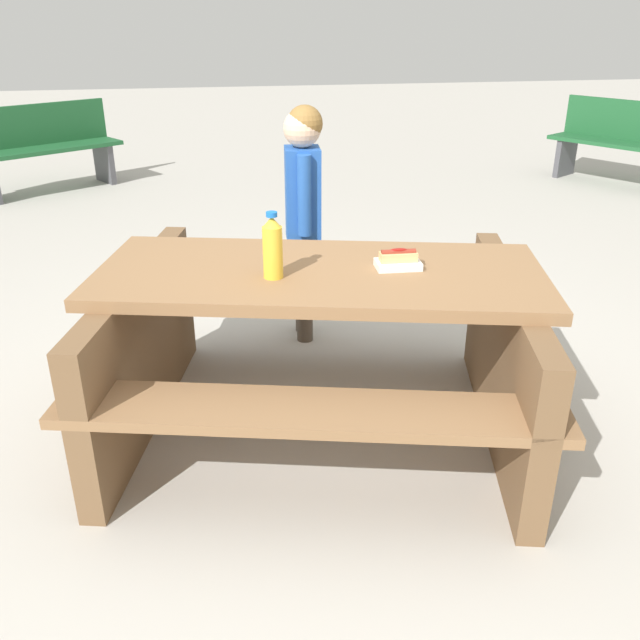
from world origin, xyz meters
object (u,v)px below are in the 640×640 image
park_bench_mid (43,146)px  park_bench_near (625,141)px  soda_bottle (273,248)px  hotdog_tray (398,261)px  child_in_coat (303,195)px  picnic_table (320,337)px

park_bench_mid → park_bench_near: bearing=-7.8°
soda_bottle → park_bench_mid: bearing=110.0°
hotdog_tray → park_bench_near: bearing=47.5°
hotdog_tray → park_bench_mid: 5.37m
hotdog_tray → park_bench_near: 5.48m
child_in_coat → park_bench_mid: bearing=117.8°
child_in_coat → soda_bottle: bearing=-105.7°
soda_bottle → picnic_table: bearing=15.0°
child_in_coat → park_bench_near: size_ratio=0.86×
child_in_coat → park_bench_near: bearing=37.9°
hotdog_tray → park_bench_near: size_ratio=0.12×
hotdog_tray → child_in_coat: 1.01m
child_in_coat → park_bench_near: 4.98m
soda_bottle → hotdog_tray: 0.52m
park_bench_near → child_in_coat: bearing=-142.1°
picnic_table → hotdog_tray: size_ratio=11.27×
child_in_coat → park_bench_mid: 4.40m
picnic_table → child_in_coat: bearing=84.9°
picnic_table → child_in_coat: child_in_coat is taller
picnic_table → park_bench_mid: park_bench_mid is taller
soda_bottle → child_in_coat: bearing=74.3°
soda_bottle → hotdog_tray: size_ratio=1.41×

